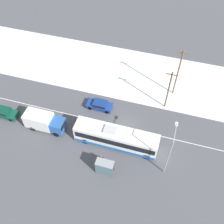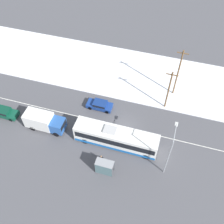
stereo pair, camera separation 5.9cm
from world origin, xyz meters
The scene contains 12 objects.
ground_plane centered at (0.00, 0.00, 0.00)m, with size 120.00×120.00×0.00m, color #4C4C51.
snow_lot centered at (0.00, 12.19, 0.06)m, with size 80.00×13.53×0.12m.
lane_marking_center centered at (0.00, 0.00, 0.00)m, with size 60.00×0.12×0.00m.
city_bus centered at (-0.48, -3.23, 1.63)m, with size 12.18×2.57×3.33m.
box_truck centered at (-11.81, -3.45, 1.59)m, with size 6.14×2.30×2.87m.
sedan_car centered at (-4.99, 2.77, 0.74)m, with size 4.21×1.80×1.33m.
parked_car_near_truck centered at (-19.26, -3.10, 0.78)m, with size 4.56×1.80×1.42m.
pedestrian_at_stop centered at (-1.62, -6.72, 1.02)m, with size 0.60×0.27×1.66m.
bus_shelter centered at (-0.73, -8.21, 1.67)m, with size 2.44×1.20×2.40m.
streetlamp centered at (7.05, -5.09, 4.87)m, with size 0.36×3.16×7.63m.
utility_pole_roadside centered at (5.26, 6.03, 4.02)m, with size 1.80×0.24×7.68m.
utility_pole_snowlot centered at (6.11, 9.49, 4.77)m, with size 1.80×0.24×9.15m.
Camera 1 is at (4.87, -23.50, 33.18)m, focal length 42.00 mm.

